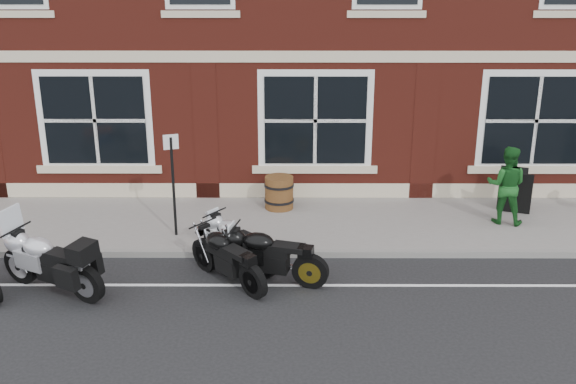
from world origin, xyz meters
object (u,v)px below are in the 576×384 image
object	(u,v)px
moto_sport_black	(269,253)
a_board_sign	(515,191)
moto_touring_silver	(50,259)
barrel_planter	(279,193)
moto_sport_silver	(238,240)
pedestrian_right	(506,185)
moto_naked_black	(228,255)
parking_sign	(173,178)

from	to	relation	value
moto_sport_black	a_board_sign	world-z (taller)	a_board_sign
moto_touring_silver	barrel_planter	xyz separation A→B (m)	(3.77, 3.79, -0.10)
moto_sport_silver	barrel_planter	distance (m)	2.85
moto_sport_silver	moto_touring_silver	bearing A→B (deg)	153.59
moto_sport_silver	a_board_sign	xyz separation A→B (m)	(5.89, 2.55, 0.11)
moto_sport_black	moto_sport_silver	size ratio (longest dim) A/B	1.40
pedestrian_right	moto_naked_black	bearing A→B (deg)	44.73
pedestrian_right	moto_sport_black	bearing A→B (deg)	47.54
moto_sport_silver	a_board_sign	bearing A→B (deg)	-21.63
barrel_planter	moto_naked_black	bearing A→B (deg)	-103.49
moto_sport_black	a_board_sign	distance (m)	6.21
pedestrian_right	moto_touring_silver	bearing A→B (deg)	38.73
barrel_planter	parking_sign	size ratio (longest dim) A/B	0.36
moto_touring_silver	moto_sport_black	xyz separation A→B (m)	(3.64, 0.36, -0.05)
pedestrian_right	parking_sign	size ratio (longest dim) A/B	0.80
moto_sport_black	pedestrian_right	world-z (taller)	pedestrian_right
moto_touring_silver	parking_sign	xyz separation A→B (m)	(1.72, 2.21, 0.73)
barrel_planter	parking_sign	bearing A→B (deg)	-142.24
moto_sport_silver	parking_sign	size ratio (longest dim) A/B	0.69
moto_naked_black	a_board_sign	world-z (taller)	a_board_sign
pedestrian_right	a_board_sign	xyz separation A→B (m)	(0.44, 0.66, -0.34)
moto_sport_black	parking_sign	size ratio (longest dim) A/B	0.97
moto_naked_black	moto_sport_black	bearing A→B (deg)	-39.19
moto_sport_black	parking_sign	distance (m)	2.78
moto_sport_black	moto_touring_silver	bearing A→B (deg)	112.09
moto_touring_silver	barrel_planter	distance (m)	5.35
pedestrian_right	barrel_planter	size ratio (longest dim) A/B	2.24
moto_touring_silver	moto_sport_silver	xyz separation A→B (m)	(3.07, 1.03, -0.09)
a_board_sign	parking_sign	size ratio (longest dim) A/B	0.47
pedestrian_right	barrel_planter	world-z (taller)	pedestrian_right
pedestrian_right	barrel_planter	xyz separation A→B (m)	(-4.75, 0.87, -0.46)
moto_sport_silver	a_board_sign	size ratio (longest dim) A/B	1.48
moto_touring_silver	moto_sport_black	distance (m)	3.66
moto_sport_black	pedestrian_right	xyz separation A→B (m)	(4.88, 2.57, 0.41)
moto_sport_black	moto_naked_black	xyz separation A→B (m)	(-0.71, -0.03, -0.01)
moto_naked_black	barrel_planter	xyz separation A→B (m)	(0.83, 3.46, -0.03)
a_board_sign	moto_touring_silver	bearing A→B (deg)	-137.60
moto_sport_silver	moto_naked_black	xyz separation A→B (m)	(-0.13, -0.70, 0.03)
moto_naked_black	parking_sign	size ratio (longest dim) A/B	0.76
moto_sport_black	a_board_sign	size ratio (longest dim) A/B	2.07
moto_touring_silver	moto_sport_silver	world-z (taller)	moto_touring_silver
moto_sport_black	a_board_sign	bearing A→B (deg)	-42.31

